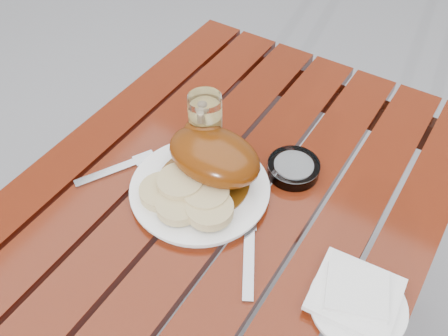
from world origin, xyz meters
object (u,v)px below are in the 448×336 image
at_px(ashtray, 293,168).
at_px(table, 215,304).
at_px(wine_glass, 206,130).
at_px(side_plate, 357,305).
at_px(dinner_plate, 200,189).

bearing_deg(ashtray, table, -115.30).
xyz_separation_m(wine_glass, side_plate, (0.41, -0.16, -0.08)).
relative_size(table, side_plate, 7.25).
relative_size(table, ashtray, 10.94).
distance_m(table, ashtray, 0.44).
relative_size(side_plate, ashtray, 1.51).
bearing_deg(side_plate, table, 173.17).
distance_m(table, dinner_plate, 0.39).
bearing_deg(wine_glass, dinner_plate, -64.58).
bearing_deg(wine_glass, ashtray, 19.79).
xyz_separation_m(dinner_plate, wine_glass, (-0.04, 0.09, 0.08)).
height_order(dinner_plate, wine_glass, wine_glass).
bearing_deg(side_plate, dinner_plate, 169.35).
xyz_separation_m(table, dinner_plate, (-0.05, 0.03, 0.38)).
relative_size(dinner_plate, ashtray, 2.59).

